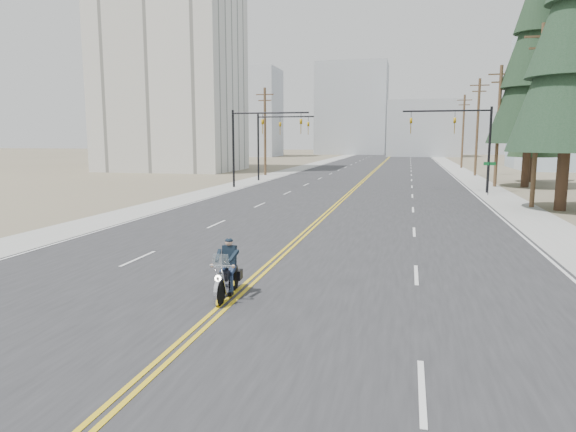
{
  "coord_description": "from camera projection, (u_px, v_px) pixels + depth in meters",
  "views": [
    {
      "loc": [
        4.64,
        -12.76,
        4.41
      ],
      "look_at": [
        0.37,
        5.41,
        1.6
      ],
      "focal_mm": 32.0,
      "sensor_mm": 36.0,
      "label": 1
    }
  ],
  "objects": [
    {
      "name": "haze_bldg_a",
      "position": [
        251.0,
        113.0,
        130.98
      ],
      "size": [
        14.0,
        12.0,
        22.0
      ],
      "primitive_type": "cube",
      "color": "#B7BCC6",
      "rests_on": "ground"
    },
    {
      "name": "conifer_far",
      "position": [
        536.0,
        108.0,
        51.89
      ],
      "size": [
        4.86,
        4.86,
        13.02
      ],
      "rotation": [
        0.0,
        0.0,
        0.17
      ],
      "color": "#382619",
      "rests_on": "ground"
    },
    {
      "name": "conifer_near",
      "position": [
        573.0,
        37.0,
        30.39
      ],
      "size": [
        6.85,
        6.85,
        18.13
      ],
      "rotation": [
        0.0,
        0.0,
        0.21
      ],
      "color": "#382619",
      "rests_on": "ground"
    },
    {
      "name": "road",
      "position": [
        379.0,
        167.0,
        81.38
      ],
      "size": [
        20.0,
        200.0,
        0.01
      ],
      "primitive_type": "cube",
      "color": "#303033",
      "rests_on": "ground"
    },
    {
      "name": "utility_pole_d",
      "position": [
        477.0,
        126.0,
        61.3
      ],
      "size": [
        2.2,
        0.3,
        11.5
      ],
      "color": "brown",
      "rests_on": "ground"
    },
    {
      "name": "haze_bldg_d",
      "position": [
        352.0,
        109.0,
        149.55
      ],
      "size": [
        20.0,
        15.0,
        26.0
      ],
      "primitive_type": "cube",
      "color": "#ADB2B7",
      "rests_on": "ground"
    },
    {
      "name": "haze_bldg_f",
      "position": [
        217.0,
        127.0,
        149.26
      ],
      "size": [
        12.0,
        12.0,
        16.0
      ],
      "primitive_type": "cube",
      "color": "#ADB2B7",
      "rests_on": "ground"
    },
    {
      "name": "ground_plane",
      "position": [
        230.0,
        302.0,
        13.99
      ],
      "size": [
        400.0,
        400.0,
        0.0
      ],
      "primitive_type": "plane",
      "color": "#776D56",
      "rests_on": "ground"
    },
    {
      "name": "apartment_block",
      "position": [
        171.0,
        62.0,
        71.04
      ],
      "size": [
        18.0,
        14.0,
        30.0
      ],
      "primitive_type": "cube",
      "color": "silver",
      "rests_on": "ground"
    },
    {
      "name": "sidewalk_left",
      "position": [
        308.0,
        166.0,
        83.98
      ],
      "size": [
        3.0,
        200.0,
        0.01
      ],
      "primitive_type": "cube",
      "color": "#A5A5A0",
      "rests_on": "ground"
    },
    {
      "name": "utility_pole_left",
      "position": [
        265.0,
        130.0,
        62.21
      ],
      "size": [
        2.2,
        0.3,
        10.5
      ],
      "color": "brown",
      "rests_on": "ground"
    },
    {
      "name": "traffic_mast_left",
      "position": [
        254.0,
        133.0,
        46.09
      ],
      "size": [
        7.1,
        0.26,
        7.0
      ],
      "color": "black",
      "rests_on": "ground"
    },
    {
      "name": "utility_pole_c",
      "position": [
        498.0,
        124.0,
        46.9
      ],
      "size": [
        2.2,
        0.3,
        11.0
      ],
      "color": "brown",
      "rests_on": "ground"
    },
    {
      "name": "haze_bldg_b",
      "position": [
        423.0,
        129.0,
        131.48
      ],
      "size": [
        18.0,
        14.0,
        14.0
      ],
      "primitive_type": "cube",
      "color": "#ADB2B7",
      "rests_on": "ground"
    },
    {
      "name": "traffic_mast_far",
      "position": [
        274.0,
        135.0,
        53.88
      ],
      "size": [
        6.1,
        0.26,
        7.0
      ],
      "color": "black",
      "rests_on": "ground"
    },
    {
      "name": "street_sign",
      "position": [
        489.0,
        173.0,
        40.16
      ],
      "size": [
        0.9,
        0.06,
        2.62
      ],
      "color": "black",
      "rests_on": "ground"
    },
    {
      "name": "utility_pole_e",
      "position": [
        463.0,
        130.0,
        77.7
      ],
      "size": [
        2.2,
        0.3,
        11.0
      ],
      "color": "brown",
      "rests_on": "ground"
    },
    {
      "name": "haze_bldg_e",
      "position": [
        480.0,
        134.0,
        151.85
      ],
      "size": [
        14.0,
        14.0,
        12.0
      ],
      "primitive_type": "cube",
      "color": "#B7BCC6",
      "rests_on": "ground"
    },
    {
      "name": "conifer_tall",
      "position": [
        533.0,
        58.0,
        45.62
      ],
      "size": [
        7.24,
        7.24,
        20.11
      ],
      "rotation": [
        0.0,
        0.0,
        -0.35
      ],
      "color": "#382619",
      "rests_on": "ground"
    },
    {
      "name": "motorcyclist",
      "position": [
        227.0,
        269.0,
        14.31
      ],
      "size": [
        1.06,
        2.16,
        1.64
      ],
      "primitive_type": null,
      "rotation": [
        0.0,
        0.0,
        3.22
      ],
      "color": "black",
      "rests_on": "ground"
    },
    {
      "name": "traffic_mast_right",
      "position": [
        464.0,
        132.0,
        42.04
      ],
      "size": [
        7.1,
        0.26,
        7.0
      ],
      "color": "black",
      "rests_on": "ground"
    },
    {
      "name": "utility_pole_b",
      "position": [
        538.0,
        114.0,
        32.42
      ],
      "size": [
        2.2,
        0.3,
        11.5
      ],
      "color": "brown",
      "rests_on": "ground"
    },
    {
      "name": "sidewalk_right",
      "position": [
        454.0,
        168.0,
        78.78
      ],
      "size": [
        3.0,
        200.0,
        0.01
      ],
      "primitive_type": "cube",
      "color": "#A5A5A0",
      "rests_on": "ground"
    }
  ]
}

